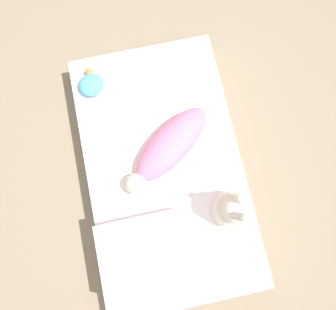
# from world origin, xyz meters

# --- Properties ---
(ground_plane) EXTENTS (12.00, 12.00, 0.00)m
(ground_plane) POSITION_xyz_m (0.00, 0.00, 0.00)
(ground_plane) COLOR #7A6B56
(bed_mattress) EXTENTS (1.34, 0.78, 0.18)m
(bed_mattress) POSITION_xyz_m (0.00, 0.00, 0.09)
(bed_mattress) COLOR white
(bed_mattress) RESTS_ON ground_plane
(swaddled_baby) EXTENTS (0.43, 0.51, 0.13)m
(swaddled_baby) POSITION_xyz_m (0.08, -0.04, 0.25)
(swaddled_baby) COLOR pink
(swaddled_baby) RESTS_ON bed_mattress
(pillow) EXTENTS (0.37, 0.40, 0.09)m
(pillow) POSITION_xyz_m (-0.40, 0.18, 0.23)
(pillow) COLOR white
(pillow) RESTS_ON bed_mattress
(bunny_plush) EXTENTS (0.18, 0.18, 0.35)m
(bunny_plush) POSITION_xyz_m (-0.28, -0.27, 0.32)
(bunny_plush) COLOR beige
(bunny_plush) RESTS_ON bed_mattress
(turtle_plush) EXTENTS (0.16, 0.13, 0.06)m
(turtle_plush) POSITION_xyz_m (0.50, 0.28, 0.21)
(turtle_plush) COLOR #4C99C6
(turtle_plush) RESTS_ON bed_mattress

